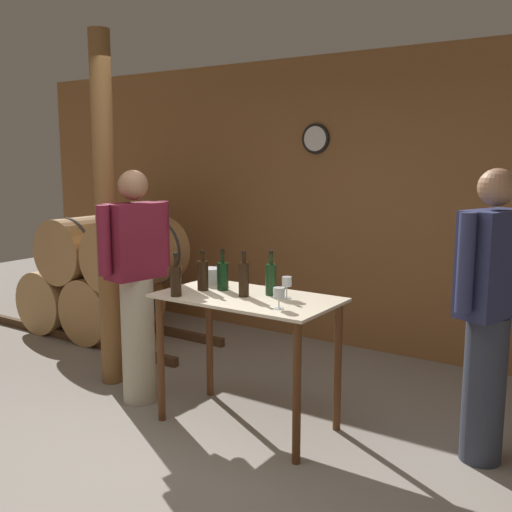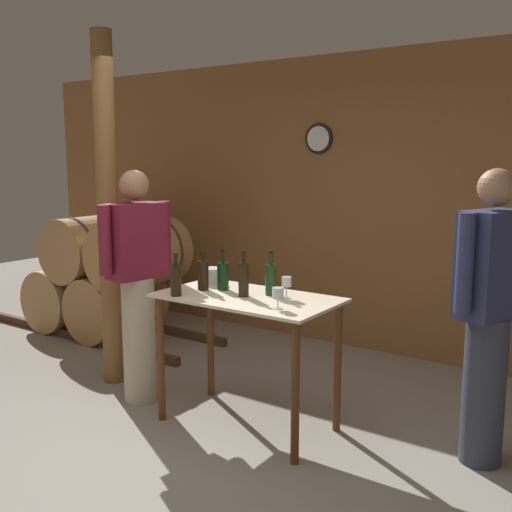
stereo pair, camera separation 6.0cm
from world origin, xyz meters
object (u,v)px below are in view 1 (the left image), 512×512
at_px(wine_bottle_left, 203,275).
at_px(person_visitor_with_scarf, 489,311).
at_px(wine_bottle_center, 223,275).
at_px(person_host, 136,282).
at_px(wine_bottle_far_right, 271,278).
at_px(wine_glass_near_left, 175,276).
at_px(wine_bottle_far_left, 176,280).
at_px(ice_bucket, 211,276).
at_px(wooden_post, 106,213).
at_px(wine_bottle_right, 244,278).
at_px(wine_glass_near_right, 279,293).
at_px(wine_glass_near_center, 287,283).

height_order(wine_bottle_left, person_visitor_with_scarf, person_visitor_with_scarf).
distance_m(wine_bottle_center, person_host, 0.67).
relative_size(wine_bottle_far_right, wine_glass_near_left, 1.98).
xyz_separation_m(wine_bottle_far_left, ice_bucket, (-0.05, 0.43, -0.05)).
bearing_deg(wooden_post, person_visitor_with_scarf, 6.88).
bearing_deg(person_visitor_with_scarf, wine_bottle_right, -164.45).
bearing_deg(wine_bottle_far_left, ice_bucket, 97.25).
bearing_deg(wine_bottle_far_left, wooden_post, 162.61).
distance_m(wine_bottle_right, wine_glass_near_right, 0.39).
xyz_separation_m(wine_bottle_far_left, person_host, (-0.50, 0.15, -0.10)).
distance_m(wine_bottle_far_left, wine_bottle_left, 0.24).
height_order(wooden_post, wine_bottle_far_right, wooden_post).
xyz_separation_m(wine_bottle_right, wine_glass_near_left, (-0.44, -0.16, -0.01)).
bearing_deg(wine_bottle_far_right, wine_bottle_center, -171.38).
bearing_deg(person_host, wine_bottle_right, 5.92).
xyz_separation_m(wine_glass_near_left, person_visitor_with_scarf, (1.87, 0.55, -0.08)).
relative_size(wine_bottle_far_left, wine_bottle_right, 0.95).
xyz_separation_m(wine_bottle_right, person_visitor_with_scarf, (1.43, 0.40, -0.10)).
bearing_deg(wine_glass_near_left, wine_bottle_far_left, -46.98).
bearing_deg(wine_glass_near_center, wine_bottle_far_left, -150.87).
relative_size(wine_bottle_right, ice_bucket, 2.01).
relative_size(wine_glass_near_center, ice_bucket, 0.94).
height_order(wine_bottle_far_left, wine_bottle_center, wine_bottle_far_left).
bearing_deg(wine_bottle_center, wine_bottle_left, -141.88).
relative_size(wooden_post, ice_bucket, 18.26).
bearing_deg(ice_bucket, wine_glass_near_center, -6.95).
xyz_separation_m(wine_bottle_center, wine_bottle_far_right, (0.35, 0.05, 0.01)).
height_order(wine_bottle_center, wine_bottle_right, wine_bottle_right).
height_order(wine_glass_near_center, person_host, person_host).
bearing_deg(wine_bottle_far_left, wine_bottle_left, 81.57).
xyz_separation_m(wine_glass_near_left, wine_glass_near_right, (0.80, 0.01, -0.02)).
bearing_deg(wine_glass_near_right, ice_bucket, 156.34).
height_order(wine_bottle_left, wine_glass_near_left, wine_bottle_left).
relative_size(person_host, person_visitor_with_scarf, 0.98).
distance_m(wooden_post, ice_bucket, 1.00).
relative_size(wooden_post, person_host, 1.60).
distance_m(wine_glass_near_left, person_visitor_with_scarf, 1.95).
bearing_deg(person_host, wine_glass_near_left, -8.73).
bearing_deg(wine_glass_near_left, wine_bottle_left, 54.37).
distance_m(wine_bottle_far_left, wine_glass_near_left, 0.11).
xyz_separation_m(wine_bottle_left, wine_bottle_right, (0.33, 0.00, 0.01)).
distance_m(wine_bottle_left, ice_bucket, 0.22).
bearing_deg(wine_bottle_left, wine_bottle_far_right, 16.53).
relative_size(wine_bottle_far_left, person_host, 0.17).
bearing_deg(wine_bottle_left, person_host, -170.86).
height_order(wooden_post, wine_glass_near_right, wooden_post).
bearing_deg(ice_bucket, person_host, -147.67).
bearing_deg(wine_glass_near_center, wine_glass_near_right, -68.54).
bearing_deg(wooden_post, wine_glass_near_center, 1.70).
xyz_separation_m(wine_bottle_far_left, wine_glass_near_left, (-0.07, 0.08, 0.00)).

